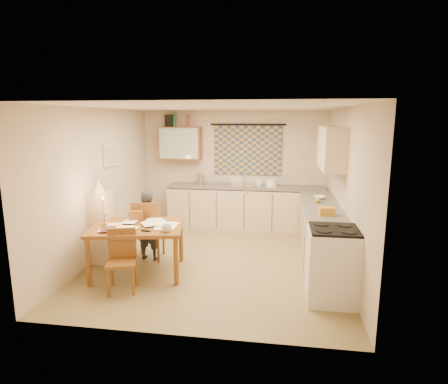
% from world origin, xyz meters
% --- Properties ---
extents(floor, '(4.00, 4.50, 0.02)m').
position_xyz_m(floor, '(0.00, 0.00, -0.01)').
color(floor, olive).
rests_on(floor, ground).
extents(ceiling, '(4.00, 4.50, 0.02)m').
position_xyz_m(ceiling, '(0.00, 0.00, 2.51)').
color(ceiling, white).
rests_on(ceiling, floor).
extents(wall_back, '(4.00, 0.02, 2.50)m').
position_xyz_m(wall_back, '(0.00, 2.26, 1.25)').
color(wall_back, beige).
rests_on(wall_back, floor).
extents(wall_front, '(4.00, 0.02, 2.50)m').
position_xyz_m(wall_front, '(0.00, -2.26, 1.25)').
color(wall_front, beige).
rests_on(wall_front, floor).
extents(wall_left, '(0.02, 4.50, 2.50)m').
position_xyz_m(wall_left, '(-2.01, 0.00, 1.25)').
color(wall_left, beige).
rests_on(wall_left, floor).
extents(wall_right, '(0.02, 4.50, 2.50)m').
position_xyz_m(wall_right, '(2.01, 0.00, 1.25)').
color(wall_right, beige).
rests_on(wall_right, floor).
extents(window_blind, '(1.45, 0.03, 1.05)m').
position_xyz_m(window_blind, '(0.30, 2.22, 1.65)').
color(window_blind, navy).
rests_on(window_blind, wall_back).
extents(curtain_rod, '(1.60, 0.04, 0.04)m').
position_xyz_m(curtain_rod, '(0.30, 2.20, 2.20)').
color(curtain_rod, black).
rests_on(curtain_rod, wall_back).
extents(wall_cabinet, '(0.90, 0.34, 0.70)m').
position_xyz_m(wall_cabinet, '(-1.15, 2.08, 1.80)').
color(wall_cabinet, brown).
rests_on(wall_cabinet, wall_back).
extents(wall_cabinet_glass, '(0.84, 0.02, 0.64)m').
position_xyz_m(wall_cabinet_glass, '(-1.15, 1.91, 1.80)').
color(wall_cabinet_glass, '#99B2A5').
rests_on(wall_cabinet_glass, wall_back).
extents(upper_cabinet_right, '(0.34, 1.30, 0.70)m').
position_xyz_m(upper_cabinet_right, '(1.83, 0.55, 1.85)').
color(upper_cabinet_right, tan).
rests_on(upper_cabinet_right, wall_right).
extents(framed_print, '(0.04, 0.50, 0.40)m').
position_xyz_m(framed_print, '(-1.97, 0.40, 1.70)').
color(framed_print, beige).
rests_on(framed_print, wall_left).
extents(print_canvas, '(0.01, 0.42, 0.32)m').
position_xyz_m(print_canvas, '(-1.95, 0.40, 1.70)').
color(print_canvas, beige).
rests_on(print_canvas, wall_left).
extents(counter_back, '(3.30, 0.62, 0.92)m').
position_xyz_m(counter_back, '(0.29, 1.95, 0.45)').
color(counter_back, tan).
rests_on(counter_back, floor).
extents(counter_right, '(0.62, 2.95, 0.92)m').
position_xyz_m(counter_right, '(1.70, 0.15, 0.45)').
color(counter_right, tan).
rests_on(counter_right, floor).
extents(stove, '(0.63, 0.63, 0.97)m').
position_xyz_m(stove, '(1.70, -1.16, 0.48)').
color(stove, white).
rests_on(stove, floor).
extents(sink, '(0.68, 0.63, 0.10)m').
position_xyz_m(sink, '(0.21, 1.95, 0.88)').
color(sink, silver).
rests_on(sink, counter_back).
extents(tap, '(0.04, 0.04, 0.28)m').
position_xyz_m(tap, '(0.23, 2.13, 1.06)').
color(tap, silver).
rests_on(tap, counter_back).
extents(dish_rack, '(0.41, 0.38, 0.06)m').
position_xyz_m(dish_rack, '(-0.29, 1.95, 0.95)').
color(dish_rack, silver).
rests_on(dish_rack, counter_back).
extents(kettle, '(0.21, 0.21, 0.24)m').
position_xyz_m(kettle, '(-0.69, 1.95, 1.04)').
color(kettle, silver).
rests_on(kettle, counter_back).
extents(mixing_bowl, '(0.28, 0.28, 0.16)m').
position_xyz_m(mixing_bowl, '(0.83, 1.95, 1.00)').
color(mixing_bowl, white).
rests_on(mixing_bowl, counter_back).
extents(soap_bottle, '(0.15, 0.15, 0.19)m').
position_xyz_m(soap_bottle, '(0.56, 2.00, 1.02)').
color(soap_bottle, white).
rests_on(soap_bottle, counter_back).
extents(bowl, '(0.25, 0.25, 0.05)m').
position_xyz_m(bowl, '(1.70, 0.85, 0.95)').
color(bowl, white).
rests_on(bowl, counter_right).
extents(orange_bag, '(0.24, 0.18, 0.12)m').
position_xyz_m(orange_bag, '(1.70, -0.30, 0.98)').
color(orange_bag, '#C58226').
rests_on(orange_bag, counter_right).
extents(fruit_orange, '(0.10, 0.10, 0.10)m').
position_xyz_m(fruit_orange, '(1.65, 0.51, 0.97)').
color(fruit_orange, '#C58226').
rests_on(fruit_orange, counter_right).
extents(speaker, '(0.17, 0.20, 0.26)m').
position_xyz_m(speaker, '(-1.38, 2.08, 2.28)').
color(speaker, black).
rests_on(speaker, wall_cabinet).
extents(bottle_green, '(0.08, 0.08, 0.26)m').
position_xyz_m(bottle_green, '(-1.28, 2.08, 2.28)').
color(bottle_green, '#195926').
rests_on(bottle_green, wall_cabinet).
extents(bottle_brown, '(0.09, 0.09, 0.26)m').
position_xyz_m(bottle_brown, '(-0.97, 2.08, 2.28)').
color(bottle_brown, brown).
rests_on(bottle_brown, wall_cabinet).
extents(dining_table, '(1.50, 1.25, 0.75)m').
position_xyz_m(dining_table, '(-1.09, -0.70, 0.38)').
color(dining_table, brown).
rests_on(dining_table, floor).
extents(chair_far, '(0.49, 0.49, 1.01)m').
position_xyz_m(chair_far, '(-1.14, -0.11, 0.31)').
color(chair_far, brown).
rests_on(chair_far, floor).
extents(chair_near, '(0.47, 0.47, 0.84)m').
position_xyz_m(chair_near, '(-1.10, -1.29, 0.26)').
color(chair_near, brown).
rests_on(chair_near, floor).
extents(person, '(0.50, 0.38, 1.18)m').
position_xyz_m(person, '(-1.13, -0.13, 0.59)').
color(person, black).
rests_on(person, floor).
extents(shelf_stand, '(0.32, 0.30, 1.16)m').
position_xyz_m(shelf_stand, '(-1.84, -0.37, 0.58)').
color(shelf_stand, tan).
rests_on(shelf_stand, floor).
extents(lampshade, '(0.20, 0.20, 0.22)m').
position_xyz_m(lampshade, '(-1.84, -0.37, 1.27)').
color(lampshade, beige).
rests_on(lampshade, shelf_stand).
extents(letter_rack, '(0.24, 0.17, 0.16)m').
position_xyz_m(letter_rack, '(-1.21, -0.45, 0.83)').
color(letter_rack, brown).
rests_on(letter_rack, dining_table).
extents(mug, '(0.21, 0.21, 0.11)m').
position_xyz_m(mug, '(-0.56, -0.94, 0.80)').
color(mug, white).
rests_on(mug, dining_table).
extents(magazine, '(0.40, 0.42, 0.03)m').
position_xyz_m(magazine, '(-1.50, -1.04, 0.76)').
color(magazine, maroon).
rests_on(magazine, dining_table).
extents(book, '(0.17, 0.23, 0.02)m').
position_xyz_m(book, '(-1.48, -0.88, 0.76)').
color(book, '#C58226').
rests_on(book, dining_table).
extents(orange_box, '(0.14, 0.12, 0.04)m').
position_xyz_m(orange_box, '(-1.31, -1.07, 0.77)').
color(orange_box, '#C58226').
rests_on(orange_box, dining_table).
extents(eyeglasses, '(0.14, 0.06, 0.02)m').
position_xyz_m(eyeglasses, '(-0.86, -0.95, 0.76)').
color(eyeglasses, black).
rests_on(eyeglasses, dining_table).
extents(candle_holder, '(0.08, 0.08, 0.18)m').
position_xyz_m(candle_holder, '(-1.57, -0.74, 0.84)').
color(candle_holder, silver).
rests_on(candle_holder, dining_table).
extents(candle, '(0.03, 0.03, 0.22)m').
position_xyz_m(candle, '(-1.59, -0.73, 1.04)').
color(candle, white).
rests_on(candle, dining_table).
extents(candle_flame, '(0.02, 0.02, 0.02)m').
position_xyz_m(candle_flame, '(-1.58, -0.75, 1.16)').
color(candle_flame, '#FFCC66').
rests_on(candle_flame, dining_table).
extents(papers, '(1.10, 0.98, 0.03)m').
position_xyz_m(papers, '(-1.02, -0.72, 0.76)').
color(papers, white).
rests_on(papers, dining_table).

